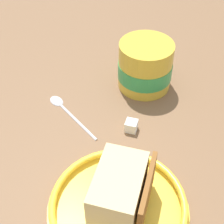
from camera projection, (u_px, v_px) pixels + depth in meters
The scene contains 6 objects.
ground_plane at pixel (110, 159), 52.48cm from camera, with size 129.58×129.58×3.03cm, color brown.
small_plate at pixel (118, 205), 43.95cm from camera, with size 18.60×18.60×1.79cm.
cake_slice at pixel (121, 192), 41.57cm from camera, with size 10.89×10.52×6.63cm.
tea_mug at pixel (145, 66), 60.26cm from camera, with size 12.03×9.74×8.74cm.
teaspoon at pixel (64, 107), 58.22cm from camera, with size 13.12×4.64×0.80cm.
sugar_cube at pixel (131, 126), 54.15cm from camera, with size 1.86×1.86×1.86cm, color white.
Camera 1 is at (-29.98, 12.89, 40.21)cm, focal length 54.17 mm.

